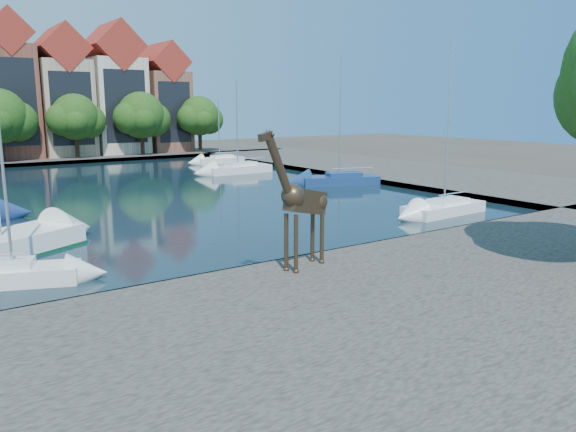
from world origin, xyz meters
name	(u,v)px	position (x,y,z in m)	size (l,w,h in m)	color
ground	(334,260)	(0.00, 0.00, 0.00)	(160.00, 160.00, 0.00)	#38332B
water_basin	(141,191)	(0.00, 24.00, 0.04)	(38.00, 50.00, 0.08)	black
near_quay	(464,298)	(0.00, -7.00, 0.25)	(50.00, 14.00, 0.50)	#534F48
far_quay	(50,157)	(0.00, 56.00, 0.25)	(60.00, 16.00, 0.50)	#534F48
right_quay	(375,168)	(25.00, 24.00, 0.25)	(14.00, 52.00, 0.50)	#534F48
townhouse_center	(8,90)	(-4.00, 55.99, 8.36)	(5.44, 9.18, 16.93)	brown
townhouse_east_inner	(62,96)	(2.00, 55.99, 7.73)	(5.94, 9.18, 15.79)	tan
townhouse_east_mid	(114,94)	(8.50, 55.99, 8.10)	(6.43, 9.18, 16.65)	beige
townhouse_east_end	(161,102)	(15.00, 55.99, 7.11)	(5.44, 9.18, 14.43)	brown
far_tree_mid_west	(0,118)	(-5.89, 50.49, 5.29)	(7.80, 6.00, 8.00)	#332114
far_tree_mid_east	(76,119)	(2.10, 50.49, 5.13)	(7.02, 5.40, 7.52)	#332114
far_tree_east	(142,117)	(10.11, 50.49, 5.24)	(7.54, 5.80, 7.84)	#332114
far_tree_far_east	(200,117)	(18.09, 50.49, 5.08)	(6.76, 5.20, 7.36)	#332114
giraffe_statue	(301,201)	(-2.95, -1.59, 3.12)	(3.67, 1.46, 5.34)	#3D2D1E
sailboat_left_a	(13,270)	(-12.27, 4.00, 0.61)	(4.98, 3.25, 10.04)	white
sailboat_right_a	(444,206)	(12.00, 4.00, 0.60)	(5.89, 2.30, 10.17)	white
sailboat_right_b	(339,178)	(15.00, 17.71, 0.65)	(6.91, 4.48, 11.13)	navy
sailboat_right_c	(238,167)	(12.00, 29.71, 0.65)	(6.65, 2.36, 9.07)	white
sailboat_right_d	(220,159)	(15.00, 39.27, 0.57)	(5.56, 2.01, 7.29)	white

